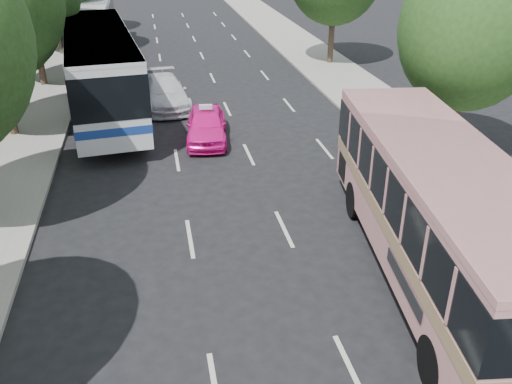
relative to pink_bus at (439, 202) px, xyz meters
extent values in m
plane|color=black|center=(-4.18, -0.91, -2.21)|extent=(120.00, 120.00, 0.00)
cube|color=#9E998E|center=(-12.68, 19.09, -2.13)|extent=(4.00, 90.00, 0.15)
cube|color=#9E998E|center=(4.32, 19.09, -2.15)|extent=(4.00, 90.00, 0.12)
cube|color=#9E998E|center=(-14.48, 19.09, -1.31)|extent=(0.30, 90.00, 1.50)
cylinder|color=#38281E|center=(-12.88, 13.09, -0.31)|extent=(0.36, 0.36, 3.80)
cylinder|color=#38281E|center=(-12.78, 21.09, -0.46)|extent=(0.36, 0.36, 3.50)
cylinder|color=#38281E|center=(-12.68, 29.09, -0.21)|extent=(0.36, 0.36, 3.99)
cylinder|color=#38281E|center=(-12.88, 37.09, -0.34)|extent=(0.36, 0.36, 3.72)
cylinder|color=#38281E|center=(4.52, 7.09, -0.59)|extent=(0.36, 0.36, 3.23)
ellipsoid|color=#234017|center=(4.52, 7.09, 2.81)|extent=(5.10, 5.10, 5.87)
sphere|color=#234017|center=(4.92, 6.79, 3.83)|extent=(3.32, 3.31, 3.31)
cylinder|color=#38281E|center=(4.82, 23.09, -0.31)|extent=(0.36, 0.36, 3.80)
cube|color=#D68A8D|center=(0.00, 0.00, -0.15)|extent=(4.20, 11.35, 2.97)
cube|color=#9E7A59|center=(0.00, 0.00, -0.49)|extent=(4.24, 11.37, 0.39)
cube|color=black|center=(0.00, 0.00, 0.40)|extent=(4.25, 11.38, 1.22)
cube|color=#D68A8D|center=(0.00, 0.00, 1.25)|extent=(4.22, 11.37, 0.18)
cylinder|color=black|center=(-0.79, 3.46, -1.63)|extent=(0.48, 1.19, 1.15)
cylinder|color=black|center=(1.66, 3.14, -1.63)|extent=(0.48, 1.19, 1.15)
cylinder|color=black|center=(-1.72, -3.57, -1.63)|extent=(0.48, 1.19, 1.15)
imported|color=#FF169D|center=(-4.66, 10.97, -1.50)|extent=(2.15, 4.31, 1.41)
imported|color=silver|center=(-6.18, 16.08, -1.47)|extent=(2.55, 5.27, 1.48)
cube|color=silver|center=(-9.08, 15.34, 0.09)|extent=(4.32, 13.51, 3.37)
cube|color=black|center=(-9.08, 15.34, 0.50)|extent=(4.37, 13.54, 1.66)
cube|color=navy|center=(-9.08, 15.34, -0.77)|extent=(4.36, 13.53, 0.33)
cube|color=silver|center=(-9.08, 15.34, 1.70)|extent=(4.34, 13.53, 0.15)
cylinder|color=black|center=(-10.81, 19.37, -1.60)|extent=(0.49, 1.25, 1.22)
cylinder|color=black|center=(-8.31, 19.65, -1.60)|extent=(0.49, 1.25, 1.22)
cylinder|color=black|center=(-9.81, 10.58, -1.60)|extent=(0.49, 1.25, 1.22)
cylinder|color=black|center=(-7.30, 10.86, -1.60)|extent=(0.49, 1.25, 1.22)
cube|color=silver|center=(-10.48, 29.08, -0.09)|extent=(2.63, 12.22, 3.10)
cube|color=black|center=(-10.48, 29.08, 0.29)|extent=(2.68, 12.25, 1.53)
cube|color=navy|center=(-10.48, 29.08, -0.88)|extent=(2.67, 12.24, 0.31)
cube|color=silver|center=(-10.48, 29.08, 1.39)|extent=(2.65, 12.24, 0.14)
cylinder|color=black|center=(-11.64, 32.94, -1.65)|extent=(0.33, 1.12, 1.12)
cylinder|color=black|center=(-9.34, 32.95, -1.65)|extent=(0.33, 1.12, 1.12)
cylinder|color=black|center=(-11.62, 24.80, -1.65)|extent=(0.33, 1.12, 1.12)
cylinder|color=black|center=(-9.32, 24.80, -1.65)|extent=(0.33, 1.12, 1.12)
cube|color=silver|center=(-4.66, 10.97, -0.70)|extent=(0.57, 0.24, 0.18)
camera|label=1|loc=(-6.81, -10.85, 6.36)|focal=38.00mm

